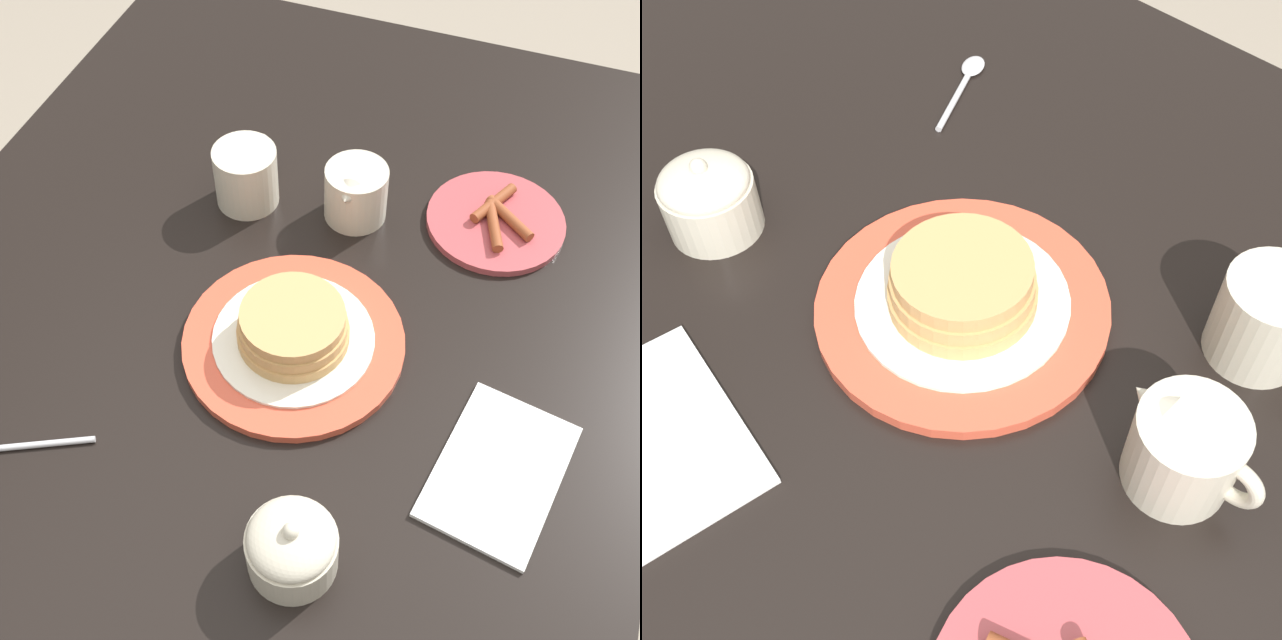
% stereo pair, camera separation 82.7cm
% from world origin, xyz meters
% --- Properties ---
extents(ground_plane, '(8.00, 8.00, 0.00)m').
position_xyz_m(ground_plane, '(0.00, 0.00, 0.00)').
color(ground_plane, gray).
extents(dining_table, '(1.31, 0.92, 0.72)m').
position_xyz_m(dining_table, '(0.00, 0.00, 0.61)').
color(dining_table, black).
rests_on(dining_table, ground_plane).
extents(pancake_plate, '(0.26, 0.26, 0.06)m').
position_xyz_m(pancake_plate, '(0.00, -0.05, 0.74)').
color(pancake_plate, '#DB5138').
rests_on(pancake_plate, dining_table).
extents(coffee_mug, '(0.11, 0.08, 0.08)m').
position_xyz_m(coffee_mug, '(0.20, 0.10, 0.77)').
color(coffee_mug, beige).
rests_on(coffee_mug, dining_table).
extents(creamer_pitcher, '(0.12, 0.08, 0.09)m').
position_xyz_m(creamer_pitcher, '(0.22, -0.05, 0.76)').
color(creamer_pitcher, beige).
rests_on(creamer_pitcher, dining_table).
extents(sugar_bowl, '(0.09, 0.09, 0.08)m').
position_xyz_m(sugar_bowl, '(-0.24, -0.14, 0.76)').
color(sugar_bowl, beige).
rests_on(sugar_bowl, dining_table).
extents(napkin, '(0.19, 0.15, 0.01)m').
position_xyz_m(napkin, '(-0.08, -0.30, 0.73)').
color(napkin, white).
rests_on(napkin, dining_table).
extents(spoon, '(0.07, 0.13, 0.01)m').
position_xyz_m(spoon, '(-0.23, 0.19, 0.73)').
color(spoon, silver).
rests_on(spoon, dining_table).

